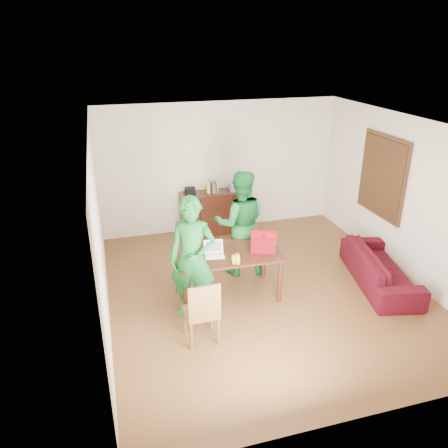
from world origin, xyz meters
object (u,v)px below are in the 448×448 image
object	(u,v)px
person_near	(192,259)
bottle	(237,257)
table	(228,258)
person_far	(240,223)
chair	(202,323)
red_bag	(264,242)
sofa	(380,268)
laptop	(215,254)

from	to	relation	value
person_near	bottle	size ratio (longest dim) A/B	9.27
table	person_far	world-z (taller)	person_far
chair	bottle	bearing A→B (deg)	41.02
bottle	red_bag	world-z (taller)	red_bag
table	red_bag	world-z (taller)	red_bag
red_bag	sofa	world-z (taller)	red_bag
laptop	person_far	bearing A→B (deg)	56.69
table	sofa	xyz separation A→B (m)	(2.58, -0.34, -0.39)
person_near	sofa	world-z (taller)	person_near
chair	person_far	bearing A→B (deg)	55.42
table	bottle	xyz separation A→B (m)	(0.04, -0.36, 0.20)
laptop	bottle	bearing A→B (deg)	-40.46
person_far	table	bearing A→B (deg)	68.76
person_near	person_far	distance (m)	1.51
sofa	red_bag	bearing A→B (deg)	95.95
person_near	red_bag	xyz separation A→B (m)	(1.19, 0.27, -0.02)
red_bag	person_far	bearing A→B (deg)	121.75
chair	laptop	world-z (taller)	laptop
chair	bottle	distance (m)	1.12
bottle	red_bag	bearing A→B (deg)	26.62
chair	bottle	xyz separation A→B (m)	(0.69, 0.65, 0.59)
chair	red_bag	xyz separation A→B (m)	(1.22, 0.91, 0.63)
bottle	person_near	bearing A→B (deg)	-179.06
table	sofa	size ratio (longest dim) A/B	0.85
table	red_bag	bearing A→B (deg)	-7.85
bottle	chair	bearing A→B (deg)	-137.03
laptop	sofa	distance (m)	2.87
bottle	sofa	world-z (taller)	bottle
table	laptop	distance (m)	0.27
table	person_far	bearing A→B (deg)	60.07
person_near	laptop	distance (m)	0.52
red_bag	sofa	size ratio (longest dim) A/B	0.20
person_near	laptop	bearing A→B (deg)	58.53
person_far	red_bag	distance (m)	0.80
red_bag	chair	bearing A→B (deg)	-120.51
chair	red_bag	size ratio (longest dim) A/B	2.49
laptop	bottle	distance (m)	0.39
laptop	red_bag	bearing A→B (deg)	5.31
person_near	chair	bearing A→B (deg)	-70.31
table	person_near	world-z (taller)	person_near
table	chair	bearing A→B (deg)	-121.57
table	sofa	distance (m)	2.63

